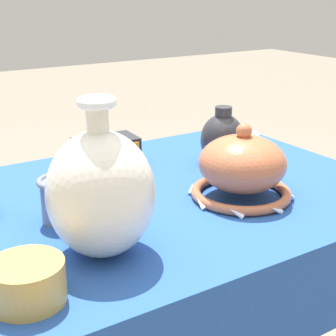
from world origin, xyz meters
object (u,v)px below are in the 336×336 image
object	(u,v)px
vase_tall_bulbous	(101,193)
jar_round_charcoal	(222,139)
pot_squat_celadon	(239,141)
pot_squat_ochre	(27,282)
mosaic_tile_box	(106,152)
cup_wide_slate	(62,198)
vase_dome_bell	(242,169)

from	to	relation	value
vase_tall_bulbous	jar_round_charcoal	bearing A→B (deg)	29.21
vase_tall_bulbous	jar_round_charcoal	size ratio (longest dim) A/B	1.80
pot_squat_celadon	jar_round_charcoal	size ratio (longest dim) A/B	0.73
vase_tall_bulbous	pot_squat_celadon	distance (m)	0.71
vase_tall_bulbous	pot_squat_ochre	distance (m)	0.20
pot_squat_celadon	jar_round_charcoal	bearing A→B (deg)	-146.94
mosaic_tile_box	pot_squat_celadon	world-z (taller)	mosaic_tile_box
cup_wide_slate	jar_round_charcoal	bearing A→B (deg)	11.60
vase_tall_bulbous	mosaic_tile_box	distance (m)	0.48
cup_wide_slate	jar_round_charcoal	xyz separation A→B (m)	(0.49, 0.10, 0.02)
vase_tall_bulbous	vase_dome_bell	bearing A→B (deg)	9.88
pot_squat_celadon	pot_squat_ochre	size ratio (longest dim) A/B	0.99
pot_squat_celadon	pot_squat_ochre	bearing A→B (deg)	-150.93
pot_squat_celadon	cup_wide_slate	bearing A→B (deg)	-163.32
pot_squat_celadon	pot_squat_ochre	distance (m)	0.88
cup_wide_slate	vase_tall_bulbous	bearing A→B (deg)	-86.50
vase_tall_bulbous	mosaic_tile_box	xyz separation A→B (m)	(0.21, 0.42, -0.08)
pot_squat_ochre	mosaic_tile_box	bearing A→B (deg)	52.93
pot_squat_celadon	jar_round_charcoal	distance (m)	0.16
jar_round_charcoal	mosaic_tile_box	bearing A→B (deg)	150.36
vase_dome_bell	pot_squat_ochre	xyz separation A→B (m)	(-0.54, -0.14, -0.04)
pot_squat_celadon	vase_dome_bell	bearing A→B (deg)	-129.25
vase_dome_bell	pot_squat_ochre	distance (m)	0.56
vase_dome_bell	cup_wide_slate	xyz separation A→B (m)	(-0.39, 0.10, -0.02)
mosaic_tile_box	cup_wide_slate	distance (m)	0.34
pot_squat_celadon	cup_wide_slate	xyz separation A→B (m)	(-0.62, -0.19, 0.03)
vase_dome_bell	jar_round_charcoal	bearing A→B (deg)	62.84
cup_wide_slate	jar_round_charcoal	size ratio (longest dim) A/B	0.61
vase_tall_bulbous	jar_round_charcoal	distance (m)	0.55
mosaic_tile_box	pot_squat_ochre	xyz separation A→B (m)	(-0.37, -0.50, -0.01)
vase_tall_bulbous	pot_squat_celadon	bearing A→B (deg)	30.07
jar_round_charcoal	pot_squat_celadon	bearing A→B (deg)	33.06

